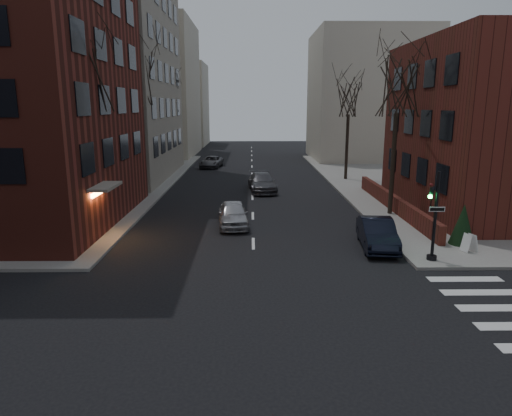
% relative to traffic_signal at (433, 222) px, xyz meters
% --- Properties ---
extents(ground, '(160.00, 160.00, 0.00)m').
position_rel_traffic_signal_xyz_m(ground, '(-7.94, -8.99, -1.91)').
color(ground, black).
rests_on(ground, ground).
extents(building_left_tan, '(18.00, 18.00, 28.00)m').
position_rel_traffic_signal_xyz_m(building_left_tan, '(-24.94, 25.01, 12.09)').
color(building_left_tan, gray).
rests_on(building_left_tan, ground).
extents(building_right_brick, '(12.00, 14.00, 11.00)m').
position_rel_traffic_signal_xyz_m(building_right_brick, '(8.56, 10.01, 3.59)').
color(building_right_brick, '#581F19').
rests_on(building_right_brick, ground).
extents(low_wall_right, '(0.35, 16.00, 1.00)m').
position_rel_traffic_signal_xyz_m(low_wall_right, '(1.36, 10.01, -1.26)').
color(low_wall_right, '#581F19').
rests_on(low_wall_right, sidewalk_far_right).
extents(building_distant_la, '(14.00, 16.00, 18.00)m').
position_rel_traffic_signal_xyz_m(building_distant_la, '(-22.94, 46.01, 7.09)').
color(building_distant_la, '#B6AE9A').
rests_on(building_distant_la, ground).
extents(building_distant_ra, '(14.00, 14.00, 16.00)m').
position_rel_traffic_signal_xyz_m(building_distant_ra, '(7.06, 41.01, 6.09)').
color(building_distant_ra, '#B6AE9A').
rests_on(building_distant_ra, ground).
extents(building_distant_lb, '(10.00, 12.00, 14.00)m').
position_rel_traffic_signal_xyz_m(building_distant_lb, '(-20.94, 63.01, 5.09)').
color(building_distant_lb, '#B6AE9A').
rests_on(building_distant_lb, ground).
extents(traffic_signal, '(0.76, 0.44, 4.00)m').
position_rel_traffic_signal_xyz_m(traffic_signal, '(0.00, 0.00, 0.00)').
color(traffic_signal, black).
rests_on(traffic_signal, sidewalk_far_right).
extents(tree_left_a, '(4.18, 4.18, 10.26)m').
position_rel_traffic_signal_xyz_m(tree_left_a, '(-16.74, 5.01, 6.56)').
color(tree_left_a, '#2D231C').
rests_on(tree_left_a, sidewalk_far_left).
extents(tree_left_b, '(4.40, 4.40, 10.80)m').
position_rel_traffic_signal_xyz_m(tree_left_b, '(-16.74, 17.01, 7.00)').
color(tree_left_b, '#2D231C').
rests_on(tree_left_b, sidewalk_far_left).
extents(tree_left_c, '(3.96, 3.96, 9.72)m').
position_rel_traffic_signal_xyz_m(tree_left_c, '(-16.74, 31.01, 6.12)').
color(tree_left_c, '#2D231C').
rests_on(tree_left_c, sidewalk_far_left).
extents(tree_right_a, '(3.96, 3.96, 9.72)m').
position_rel_traffic_signal_xyz_m(tree_right_a, '(0.86, 9.01, 6.12)').
color(tree_right_a, '#2D231C').
rests_on(tree_right_a, sidewalk_far_right).
extents(tree_right_b, '(3.74, 3.74, 9.18)m').
position_rel_traffic_signal_xyz_m(tree_right_b, '(0.86, 23.01, 5.68)').
color(tree_right_b, '#2D231C').
rests_on(tree_right_b, sidewalk_far_right).
extents(streetlamp_near, '(0.36, 0.36, 6.28)m').
position_rel_traffic_signal_xyz_m(streetlamp_near, '(-16.14, 13.01, 2.33)').
color(streetlamp_near, black).
rests_on(streetlamp_near, sidewalk_far_left).
extents(streetlamp_far, '(0.36, 0.36, 6.28)m').
position_rel_traffic_signal_xyz_m(streetlamp_far, '(-16.14, 33.01, 2.33)').
color(streetlamp_far, black).
rests_on(streetlamp_far, sidewalk_far_left).
extents(parked_sedan, '(1.95, 4.54, 1.45)m').
position_rel_traffic_signal_xyz_m(parked_sedan, '(-1.81, 2.26, -1.18)').
color(parked_sedan, black).
rests_on(parked_sedan, ground).
extents(car_lane_silver, '(2.01, 4.33, 1.43)m').
position_rel_traffic_signal_xyz_m(car_lane_silver, '(-9.10, 6.54, -1.19)').
color(car_lane_silver, '#A4A4A9').
rests_on(car_lane_silver, ground).
extents(car_lane_gray, '(2.50, 5.27, 1.48)m').
position_rel_traffic_signal_xyz_m(car_lane_gray, '(-7.14, 17.50, -1.17)').
color(car_lane_gray, '#45454A').
rests_on(car_lane_gray, ground).
extents(car_lane_far, '(2.64, 4.78, 1.27)m').
position_rel_traffic_signal_xyz_m(car_lane_far, '(-12.56, 32.30, -1.27)').
color(car_lane_far, '#47474C').
rests_on(car_lane_far, ground).
extents(sandwich_board, '(0.52, 0.62, 0.87)m').
position_rel_traffic_signal_xyz_m(sandwich_board, '(2.28, 1.14, -1.33)').
color(sandwich_board, white).
rests_on(sandwich_board, sidewalk_far_right).
extents(evergreen_shrub, '(1.34, 1.34, 2.04)m').
position_rel_traffic_signal_xyz_m(evergreen_shrub, '(2.46, 2.35, -0.74)').
color(evergreen_shrub, '#15301C').
rests_on(evergreen_shrub, sidewalk_far_right).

